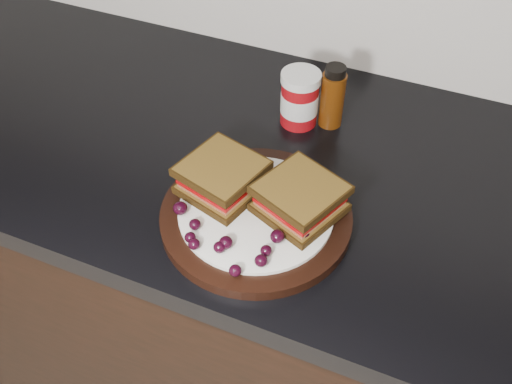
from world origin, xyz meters
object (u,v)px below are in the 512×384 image
at_px(condiment_jar, 300,99).
at_px(plate, 256,216).
at_px(sandwich_left, 222,177).
at_px(oil_bottle, 333,96).

bearing_deg(condiment_jar, plate, -85.03).
bearing_deg(plate, sandwich_left, 162.94).
distance_m(plate, oil_bottle, 0.27).
bearing_deg(oil_bottle, sandwich_left, -111.07).
bearing_deg(plate, oil_bottle, 83.20).
bearing_deg(plate, condiment_jar, 94.97).
xyz_separation_m(plate, oil_bottle, (0.03, 0.26, 0.05)).
relative_size(sandwich_left, oil_bottle, 0.94).
bearing_deg(oil_bottle, plate, -96.80).
relative_size(plate, oil_bottle, 2.45).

